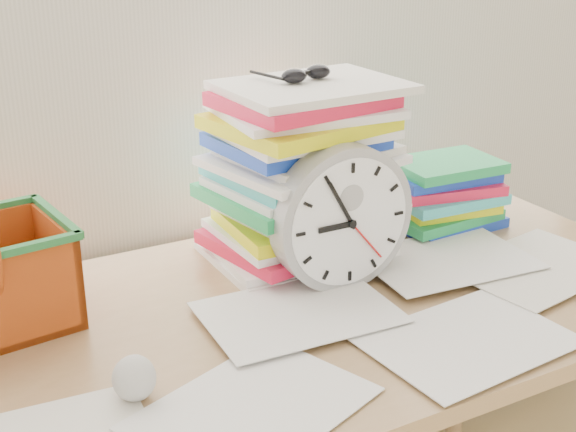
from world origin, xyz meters
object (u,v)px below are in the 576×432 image
paper_stack (303,173)px  clock (342,218)px  desk (295,346)px  book_stack (442,193)px

paper_stack → clock: paper_stack is taller
desk → book_stack: book_stack is taller
paper_stack → book_stack: 0.34m
desk → book_stack: bearing=20.6°
desk → paper_stack: 0.32m
book_stack → clock: bearing=-157.9°
desk → clock: 0.23m
clock → book_stack: bearing=22.1°
clock → book_stack: clock is taller
clock → paper_stack: bearing=87.9°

